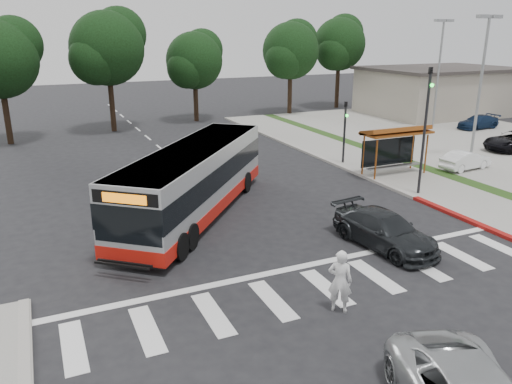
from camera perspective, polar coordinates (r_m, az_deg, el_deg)
ground at (r=21.02m, az=0.83°, el=-4.87°), size 140.00×140.00×0.00m
sidewalk_east at (r=32.98m, az=12.39°, el=3.29°), size 4.00×40.00×0.12m
curb_east at (r=31.85m, az=9.48°, el=2.98°), size 0.30×40.00×0.15m
curb_east_red at (r=24.56m, az=22.36°, el=-2.67°), size 0.32×6.00×0.15m
parking_lot at (r=42.41m, az=24.03°, el=5.34°), size 18.00×36.00×0.10m
commercial_building at (r=55.32m, az=20.09°, el=10.66°), size 14.00×10.00×4.40m
building_roof_cap at (r=55.12m, az=20.35°, el=13.08°), size 14.60×10.60×0.30m
crosswalk_ladder at (r=17.06m, az=8.05°, el=-10.74°), size 18.00×2.60×0.01m
bus_shelter at (r=30.14m, az=15.62°, el=6.17°), size 4.20×1.60×2.86m
traffic_signal_ne_tall at (r=26.43m, az=18.83°, el=7.67°), size 0.18×0.37×6.50m
traffic_signal_ne_short at (r=32.06m, az=10.12°, el=7.45°), size 0.18×0.37×4.00m
lot_light_front at (r=35.31m, az=24.48°, el=12.72°), size 1.90×0.35×9.01m
lot_light_mid at (r=46.57m, az=20.28°, el=14.08°), size 1.90×0.35×9.01m
tree_ne_a at (r=51.72m, az=4.02°, el=15.90°), size 6.16×5.74×9.30m
tree_ne_b at (r=57.00m, az=9.54°, el=16.42°), size 6.16×5.74×10.02m
tree_north_a at (r=44.10m, az=-16.57°, el=15.60°), size 6.60×6.15×10.17m
tree_north_b at (r=47.87m, az=-7.00°, el=14.79°), size 5.72×5.33×8.43m
transit_bus at (r=22.92m, az=-7.00°, el=1.17°), size 9.88×11.22×3.18m
pedestrian at (r=15.38m, az=9.59°, el=-10.00°), size 0.87×0.84×2.00m
dark_sedan at (r=20.27m, az=14.47°, el=-4.26°), size 2.50×4.95×1.38m
parked_car_1 at (r=32.97m, az=22.82°, el=3.38°), size 3.55×1.55×1.13m
parked_car_3 at (r=47.58m, az=24.05°, el=7.33°), size 4.07×1.86×1.15m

